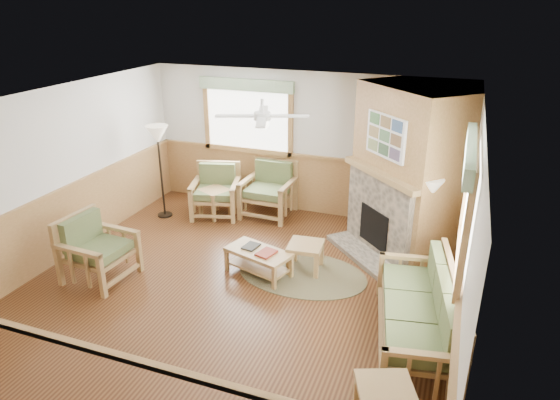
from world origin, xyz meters
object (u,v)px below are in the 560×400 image
(armchair_back_left, at_px, (215,191))
(end_table_chairs, at_px, (215,203))
(armchair_left, at_px, (98,249))
(sofa, at_px, (416,310))
(floor_lamp_left, at_px, (161,172))
(armchair_back_right, at_px, (268,190))
(floor_lamp_right, at_px, (426,228))
(coffee_table, at_px, (259,262))
(footstool, at_px, (305,257))

(armchair_back_left, height_order, end_table_chairs, armchair_back_left)
(armchair_back_left, relative_size, armchair_left, 0.98)
(sofa, xyz_separation_m, armchair_back_left, (-4.03, 2.65, -0.00))
(armchair_left, distance_m, floor_lamp_left, 2.36)
(armchair_back_right, bearing_deg, floor_lamp_right, -22.03)
(coffee_table, height_order, footstool, footstool)
(coffee_table, relative_size, floor_lamp_right, 0.64)
(armchair_back_right, distance_m, end_table_chairs, 1.05)
(armchair_left, bearing_deg, armchair_back_right, -22.27)
(floor_lamp_right, bearing_deg, armchair_back_right, 157.13)
(sofa, xyz_separation_m, end_table_chairs, (-4.01, 2.58, -0.21))
(floor_lamp_left, xyz_separation_m, floor_lamp_right, (4.86, -0.52, -0.12))
(sofa, relative_size, coffee_table, 2.11)
(coffee_table, xyz_separation_m, footstool, (0.63, 0.37, 0.02))
(coffee_table, distance_m, floor_lamp_left, 2.97)
(armchair_back_left, relative_size, floor_lamp_left, 0.54)
(coffee_table, bearing_deg, armchair_back_right, 124.29)
(coffee_table, xyz_separation_m, floor_lamp_left, (-2.53, 1.38, 0.69))
(sofa, bearing_deg, armchair_left, -99.70)
(armchair_back_left, bearing_deg, end_table_chairs, -92.35)
(armchair_left, distance_m, footstool, 3.09)
(armchair_back_left, bearing_deg, sofa, -49.34)
(armchair_back_right, height_order, floor_lamp_left, floor_lamp_left)
(armchair_back_right, distance_m, footstool, 2.20)
(sofa, distance_m, coffee_table, 2.57)
(floor_lamp_left, bearing_deg, floor_lamp_right, -6.11)
(floor_lamp_left, bearing_deg, armchair_left, -80.86)
(armchair_back_left, height_order, armchair_left, armchair_left)
(footstool, relative_size, floor_lamp_left, 0.29)
(armchair_back_right, distance_m, floor_lamp_right, 3.27)
(end_table_chairs, relative_size, floor_lamp_left, 0.31)
(armchair_back_right, bearing_deg, armchair_back_left, -159.45)
(armchair_back_left, bearing_deg, armchair_left, -117.13)
(sofa, relative_size, floor_lamp_left, 1.17)
(armchair_back_left, bearing_deg, floor_lamp_right, -29.11)
(armchair_left, height_order, coffee_table, armchair_left)
(armchair_back_left, xyz_separation_m, floor_lamp_left, (-0.91, -0.41, 0.41))
(footstool, bearing_deg, armchair_left, -155.15)
(armchair_back_left, distance_m, floor_lamp_left, 1.07)
(sofa, bearing_deg, footstool, -135.38)
(armchair_left, bearing_deg, floor_lamp_right, -64.60)
(armchair_back_right, height_order, floor_lamp_right, floor_lamp_right)
(armchair_back_right, bearing_deg, sofa, -43.41)
(end_table_chairs, bearing_deg, footstool, -30.94)
(sofa, height_order, floor_lamp_left, floor_lamp_left)
(armchair_back_left, height_order, footstool, armchair_back_left)
(sofa, bearing_deg, floor_lamp_right, 172.13)
(armchair_left, relative_size, coffee_table, 0.98)
(armchair_left, distance_m, coffee_table, 2.37)
(armchair_left, height_order, end_table_chairs, armchair_left)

